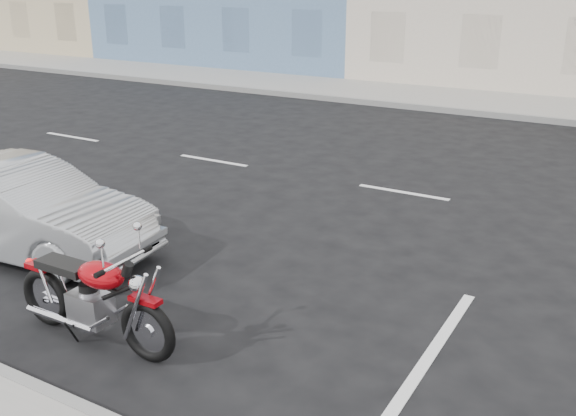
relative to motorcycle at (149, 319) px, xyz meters
name	(u,v)px	position (x,y,z in m)	size (l,w,h in m)	color
ground	(525,213)	(2.27, 6.05, -0.46)	(120.00, 120.00, 0.00)	black
sidewalk_far	(411,96)	(-2.73, 14.75, -0.39)	(80.00, 3.40, 0.15)	gray
curb_far	(391,105)	(-2.73, 13.05, -0.38)	(80.00, 0.12, 0.16)	gray
motorcycle	(149,319)	(0.00, 0.00, 0.00)	(2.02, 0.67, 1.01)	black
sedan_silver	(21,209)	(-3.19, 1.13, 0.15)	(1.29, 3.69, 1.22)	#A8ACB0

